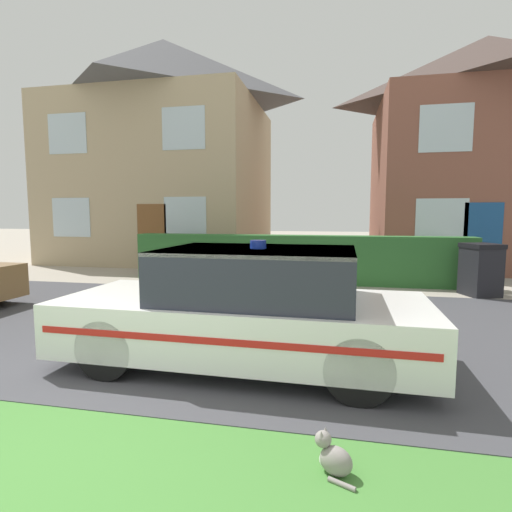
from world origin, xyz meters
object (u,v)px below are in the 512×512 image
object	(u,v)px
house_left	(166,149)
wheelie_bin	(481,270)
house_right	(482,151)
police_car	(247,308)
cat	(333,457)

from	to	relation	value
house_left	wheelie_bin	distance (m)	11.95
house_left	house_right	distance (m)	11.52
house_right	police_car	bearing A→B (deg)	-118.20
police_car	wheelie_bin	bearing A→B (deg)	-128.46
house_right	cat	bearing A→B (deg)	-110.60
wheelie_bin	house_right	bearing A→B (deg)	54.92
cat	house_left	world-z (taller)	house_left
house_right	wheelie_bin	xyz separation A→B (m)	(-1.68, -5.76, -3.33)
police_car	house_right	bearing A→B (deg)	-117.26
cat	house_left	xyz separation A→B (m)	(-6.79, 12.45, 4.21)
house_right	wheelie_bin	bearing A→B (deg)	-106.24
house_left	cat	bearing A→B (deg)	-61.39
police_car	cat	bearing A→B (deg)	120.03
house_right	wheelie_bin	size ratio (longest dim) A/B	6.71
police_car	cat	xyz separation A→B (m)	(1.02, -1.84, -0.55)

